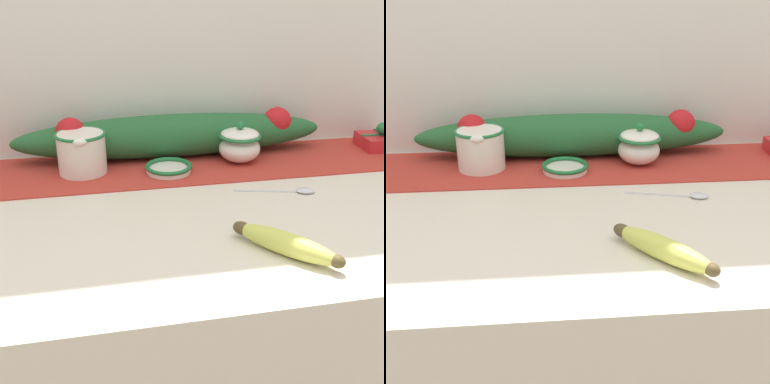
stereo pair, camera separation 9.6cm
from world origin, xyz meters
TOP-DOWN VIEW (x-y plane):
  - countertop at (0.00, 0.00)m, footprint 1.37×0.76m
  - back_wall at (0.00, 0.40)m, footprint 2.17×0.04m
  - table_runner at (0.00, 0.23)m, footprint 1.26×0.27m
  - cream_pitcher at (-0.24, 0.23)m, footprint 0.12×0.14m
  - sugar_bowl at (0.16, 0.23)m, footprint 0.11×0.11m
  - small_dish at (-0.03, 0.19)m, footprint 0.12×0.12m
  - banana at (0.11, -0.23)m, footprint 0.16×0.18m
  - spoon at (0.24, 0.02)m, footprint 0.18×0.06m
  - poinsettia_garland at (0.00, 0.31)m, footprint 0.83×0.12m

SIDE VIEW (x-z plane):
  - countertop at x=0.00m, z-range 0.00..0.90m
  - table_runner at x=0.00m, z-range 0.90..0.90m
  - spoon at x=0.24m, z-range 0.90..0.91m
  - small_dish at x=-0.03m, z-range 0.90..0.92m
  - banana at x=0.11m, z-range 0.90..0.94m
  - sugar_bowl at x=0.16m, z-range 0.90..1.00m
  - cream_pitcher at x=-0.24m, z-range 0.90..1.01m
  - poinsettia_garland at x=0.00m, z-range 0.90..1.02m
  - back_wall at x=0.00m, z-range 0.00..2.40m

